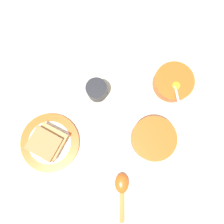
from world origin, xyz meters
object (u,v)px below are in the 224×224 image
at_px(soup_spoon, 122,188).
at_px(congee_bowl, 153,139).
at_px(toast_plate, 50,142).
at_px(toast_sandwich, 48,143).
at_px(drinking_cup, 97,90).
at_px(egg_bowl, 173,82).

distance_m(soup_spoon, congee_bowl, 0.19).
relative_size(toast_plate, congee_bowl, 1.36).
bearing_deg(soup_spoon, toast_sandwich, -101.52).
bearing_deg(toast_sandwich, toast_plate, -109.51).
xyz_separation_m(soup_spoon, congee_bowl, (-0.18, 0.04, 0.01)).
bearing_deg(drinking_cup, congee_bowl, 68.96).
bearing_deg(congee_bowl, drinking_cup, -111.04).
bearing_deg(toast_plate, soup_spoon, 78.47).
bearing_deg(drinking_cup, toast_sandwich, -22.90).
distance_m(egg_bowl, congee_bowl, 0.20).
bearing_deg(toast_plate, toast_sandwich, 70.49).
xyz_separation_m(toast_sandwich, congee_bowl, (-0.13, 0.32, -0.01)).
height_order(toast_plate, soup_spoon, soup_spoon).
xyz_separation_m(soup_spoon, drinking_cup, (-0.27, -0.18, 0.03)).
xyz_separation_m(toast_plate, soup_spoon, (0.06, 0.27, 0.01)).
xyz_separation_m(egg_bowl, toast_sandwich, (0.33, -0.32, 0.01)).
distance_m(egg_bowl, toast_sandwich, 0.46).
distance_m(egg_bowl, drinking_cup, 0.26).
relative_size(toast_sandwich, soup_spoon, 0.74).
xyz_separation_m(toast_plate, congee_bowl, (-0.13, 0.32, 0.02)).
bearing_deg(soup_spoon, drinking_cup, -145.92).
distance_m(congee_bowl, drinking_cup, 0.24).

